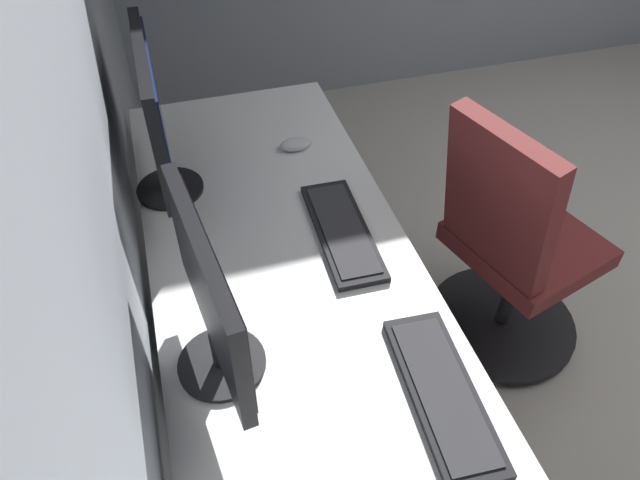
# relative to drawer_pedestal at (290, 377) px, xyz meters

# --- Properties ---
(wall_back) EXTENTS (4.96, 0.10, 2.60)m
(wall_back) POSITION_rel_drawer_pedestal_xyz_m (-0.03, 0.40, 0.95)
(wall_back) COLOR #8C939E
(wall_back) RESTS_ON ground
(desk) EXTENTS (2.13, 0.70, 0.73)m
(desk) POSITION_rel_drawer_pedestal_xyz_m (-0.06, -0.03, 0.32)
(desk) COLOR white
(desk) RESTS_ON ground
(drawer_pedestal) EXTENTS (0.40, 0.51, 0.69)m
(drawer_pedestal) POSITION_rel_drawer_pedestal_xyz_m (0.00, 0.00, 0.00)
(drawer_pedestal) COLOR white
(drawer_pedestal) RESTS_ON ground
(monitor_primary) EXTENTS (0.48, 0.20, 0.40)m
(monitor_primary) POSITION_rel_drawer_pedestal_xyz_m (-0.17, 0.19, 0.61)
(monitor_primary) COLOR black
(monitor_primary) RESTS_ON desk
(monitor_secondary) EXTENTS (0.52, 0.20, 0.46)m
(monitor_secondary) POSITION_rel_drawer_pedestal_xyz_m (0.50, 0.23, 0.64)
(monitor_secondary) COLOR black
(monitor_secondary) RESTS_ON desk
(keyboard_main) EXTENTS (0.42, 0.15, 0.02)m
(keyboard_main) POSITION_rel_drawer_pedestal_xyz_m (0.17, -0.21, 0.39)
(keyboard_main) COLOR black
(keyboard_main) RESTS_ON desk
(keyboard_spare) EXTENTS (0.43, 0.17, 0.02)m
(keyboard_spare) POSITION_rel_drawer_pedestal_xyz_m (-0.39, -0.26, 0.39)
(keyboard_spare) COLOR black
(keyboard_spare) RESTS_ON desk
(mouse_main) EXTENTS (0.06, 0.10, 0.03)m
(mouse_main) POSITION_rel_drawer_pedestal_xyz_m (0.60, -0.19, 0.40)
(mouse_main) COLOR silver
(mouse_main) RESTS_ON desk
(office_chair) EXTENTS (0.56, 0.60, 0.97)m
(office_chair) POSITION_rel_drawer_pedestal_xyz_m (0.19, -0.82, 0.11)
(office_chair) COLOR maroon
(office_chair) RESTS_ON ground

